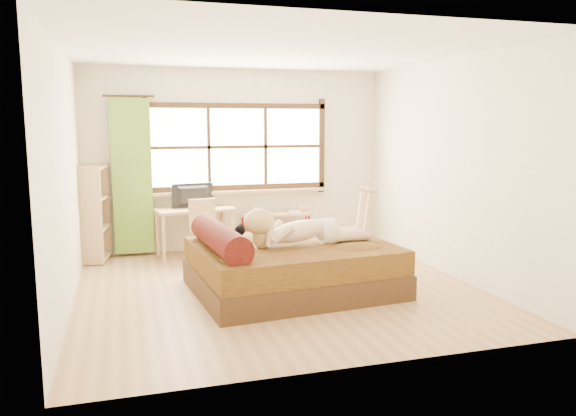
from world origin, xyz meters
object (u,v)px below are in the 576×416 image
object	(u,v)px
chair	(205,227)
bookshelf	(94,213)
woman	(307,215)
pipe_shelf	(277,222)
desk	(195,214)
bed	(288,265)
kitten	(228,234)

from	to	relation	value
chair	bookshelf	world-z (taller)	bookshelf
woman	chair	xyz separation A→B (m)	(-0.91, 1.76, -0.40)
chair	pipe_shelf	xyz separation A→B (m)	(1.18, 0.49, -0.08)
chair	desk	bearing A→B (deg)	94.63
bed	desk	xyz separation A→B (m)	(-0.80, 2.09, 0.30)
woman	pipe_shelf	size ratio (longest dim) A/B	1.37
kitten	chair	bearing A→B (deg)	86.24
pipe_shelf	kitten	bearing A→B (deg)	-111.29
kitten	desk	xyz separation A→B (m)	(-0.13, 1.99, -0.08)
kitten	pipe_shelf	world-z (taller)	kitten
woman	chair	world-z (taller)	woman
kitten	bookshelf	size ratio (longest dim) A/B	0.24
bed	woman	bearing A→B (deg)	-17.70
kitten	pipe_shelf	xyz separation A→B (m)	(1.13, 2.10, -0.28)
desk	chair	distance (m)	0.40
kitten	bed	bearing A→B (deg)	-14.21
woman	desk	world-z (taller)	woman
bed	woman	size ratio (longest dim) A/B	1.53
bed	pipe_shelf	xyz separation A→B (m)	(0.47, 2.21, 0.10)
bed	pipe_shelf	size ratio (longest dim) A/B	2.09
woman	bookshelf	distance (m)	3.21
desk	woman	bearing A→B (deg)	-73.59
bed	chair	bearing A→B (deg)	107.15
woman	chair	distance (m)	2.02
pipe_shelf	bookshelf	xyz separation A→B (m)	(-2.64, -0.10, 0.28)
chair	pipe_shelf	bearing A→B (deg)	13.98
pipe_shelf	woman	bearing A→B (deg)	-89.65
kitten	desk	world-z (taller)	kitten
chair	pipe_shelf	world-z (taller)	chair
pipe_shelf	bookshelf	world-z (taller)	bookshelf
kitten	bookshelf	world-z (taller)	bookshelf
kitten	pipe_shelf	bearing A→B (deg)	56.43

